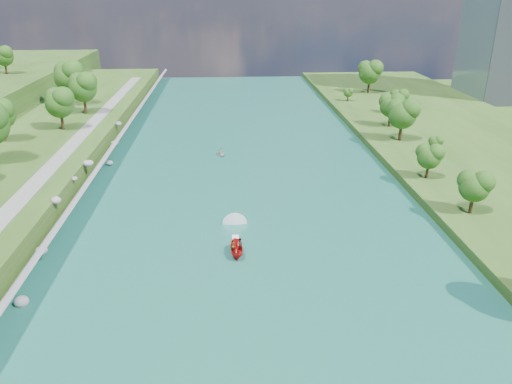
{
  "coord_description": "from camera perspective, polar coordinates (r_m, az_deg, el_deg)",
  "views": [
    {
      "loc": [
        -2.73,
        -54.08,
        31.71
      ],
      "look_at": [
        1.78,
        17.1,
        2.5
      ],
      "focal_mm": 35.0,
      "sensor_mm": 36.0,
      "label": 1
    }
  ],
  "objects": [
    {
      "name": "trees_east",
      "position": [
        92.45,
        22.17,
        4.9
      ],
      "size": [
        18.75,
        144.66,
        11.91
      ],
      "color": "#184913",
      "rests_on": "berm_east"
    },
    {
      "name": "riverside_path",
      "position": [
        84.66,
        -23.97,
        0.84
      ],
      "size": [
        3.0,
        200.0,
        0.1
      ],
      "primitive_type": "cube",
      "color": "gray",
      "rests_on": "berm_west"
    },
    {
      "name": "ground",
      "position": [
        62.75,
        -0.64,
        -8.08
      ],
      "size": [
        260.0,
        260.0,
        0.0
      ],
      "primitive_type": "plane",
      "color": "#2D5119",
      "rests_on": "ground"
    },
    {
      "name": "river_water",
      "position": [
        80.61,
        -1.39,
        -0.86
      ],
      "size": [
        55.0,
        240.0,
        0.1
      ],
      "primitive_type": "cube",
      "color": "#175A50",
      "rests_on": "ground"
    },
    {
      "name": "motorboat",
      "position": [
        65.3,
        -2.28,
        -6.0
      ],
      "size": [
        3.6,
        18.9,
        2.24
      ],
      "rotation": [
        0.0,
        0.0,
        3.18
      ],
      "color": "red",
      "rests_on": "river_water"
    },
    {
      "name": "riprap_bank",
      "position": [
        82.74,
        -19.58,
        -0.27
      ],
      "size": [
        3.77,
        236.0,
        4.38
      ],
      "color": "slate",
      "rests_on": "ground"
    },
    {
      "name": "raft",
      "position": [
        102.24,
        -4.04,
        4.41
      ],
      "size": [
        2.94,
        3.52,
        1.49
      ],
      "rotation": [
        0.0,
        0.0,
        0.29
      ],
      "color": "gray",
      "rests_on": "river_water"
    }
  ]
}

